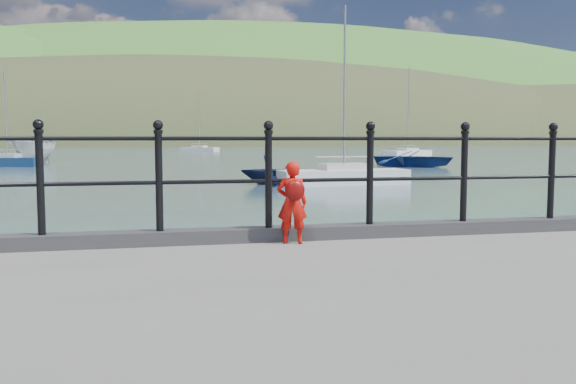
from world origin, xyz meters
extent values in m
plane|color=#2D4251|center=(0.00, 0.00, 0.00)|extent=(600.00, 600.00, 0.00)
cube|color=#28282B|center=(0.00, -0.15, 1.07)|extent=(60.00, 0.30, 0.15)
cylinder|color=black|center=(0.00, -0.15, 1.67)|extent=(18.00, 0.04, 0.04)
cylinder|color=black|center=(0.00, -0.15, 2.15)|extent=(18.00, 0.04, 0.04)
cylinder|color=black|center=(-1.80, -0.15, 1.67)|extent=(0.08, 0.08, 1.05)
sphere|color=black|center=(-1.80, -0.15, 2.29)|extent=(0.11, 0.11, 0.11)
cylinder|color=black|center=(-0.60, -0.15, 1.67)|extent=(0.08, 0.08, 1.05)
sphere|color=black|center=(-0.60, -0.15, 2.29)|extent=(0.11, 0.11, 0.11)
cylinder|color=black|center=(0.60, -0.15, 1.67)|extent=(0.08, 0.08, 1.05)
sphere|color=black|center=(0.60, -0.15, 2.29)|extent=(0.11, 0.11, 0.11)
cylinder|color=black|center=(1.80, -0.15, 1.67)|extent=(0.08, 0.08, 1.05)
sphere|color=black|center=(1.80, -0.15, 2.29)|extent=(0.11, 0.11, 0.11)
cylinder|color=black|center=(3.00, -0.15, 1.67)|extent=(0.08, 0.08, 1.05)
sphere|color=black|center=(3.00, -0.15, 2.29)|extent=(0.11, 0.11, 0.11)
cylinder|color=black|center=(4.20, -0.15, 1.67)|extent=(0.08, 0.08, 1.05)
sphere|color=black|center=(4.20, -0.15, 2.29)|extent=(0.11, 0.11, 0.11)
ellipsoid|color=#333A21|center=(20.00, 195.00, -15.40)|extent=(400.00, 100.00, 88.00)
ellipsoid|color=#387026|center=(60.00, 255.00, -27.30)|extent=(600.00, 180.00, 156.00)
cube|color=silver|center=(-35.00, 181.00, 3.00)|extent=(9.00, 6.00, 6.00)
cube|color=#4C4744|center=(-35.00, 181.00, 7.00)|extent=(9.50, 6.50, 2.00)
cube|color=silver|center=(-12.00, 181.00, 3.00)|extent=(9.00, 6.00, 6.00)
cube|color=#4C4744|center=(-12.00, 181.00, 7.00)|extent=(9.50, 6.50, 2.00)
cube|color=silver|center=(18.00, 181.00, 3.00)|extent=(9.00, 6.00, 6.00)
cube|color=#4C4744|center=(18.00, 181.00, 7.00)|extent=(9.50, 6.50, 2.00)
cube|color=silver|center=(45.00, 181.00, 3.00)|extent=(9.00, 6.00, 6.00)
cube|color=#4C4744|center=(45.00, 181.00, 7.00)|extent=(9.50, 6.50, 2.00)
imported|color=red|center=(0.81, -0.40, 1.45)|extent=(0.37, 0.30, 0.90)
ellipsoid|color=red|center=(0.81, -0.53, 1.59)|extent=(0.22, 0.11, 0.23)
imported|color=navy|center=(18.95, 36.26, 0.63)|extent=(7.32, 7.34, 1.25)
imported|color=silver|center=(-10.20, 48.02, 1.12)|extent=(4.06, 6.21, 2.25)
imported|color=black|center=(4.74, 21.20, 0.68)|extent=(2.61, 2.26, 1.37)
cube|color=white|center=(30.19, 62.85, 0.25)|extent=(7.76, 6.08, 0.90)
cube|color=beige|center=(30.19, 62.85, 0.75)|extent=(3.12, 2.76, 0.50)
cylinder|color=#A5A5A8|center=(30.19, 62.85, 5.76)|extent=(0.10, 0.10, 10.11)
cylinder|color=#A5A5A8|center=(30.19, 62.85, 1.30)|extent=(3.00, 1.98, 0.06)
cube|color=navy|center=(-11.34, 43.39, 0.25)|extent=(5.22, 3.04, 0.90)
cube|color=beige|center=(-11.34, 43.39, 0.75)|extent=(2.00, 1.59, 0.50)
cylinder|color=#A5A5A8|center=(-11.34, 43.39, 3.93)|extent=(0.10, 0.10, 6.47)
cylinder|color=#A5A5A8|center=(-11.34, 43.39, 1.30)|extent=(2.15, 0.74, 0.06)
cube|color=white|center=(7.37, 95.08, 0.25)|extent=(6.44, 5.41, 0.90)
cube|color=beige|center=(7.37, 95.08, 0.75)|extent=(2.66, 2.45, 0.50)
cylinder|color=#A5A5A8|center=(7.37, 95.08, 5.05)|extent=(0.10, 0.10, 8.71)
cylinder|color=#A5A5A8|center=(7.37, 95.08, 1.30)|extent=(2.42, 1.77, 0.06)
cube|color=white|center=(8.11, 20.20, 0.25)|extent=(6.22, 2.20, 0.90)
cube|color=beige|center=(8.11, 20.20, 0.75)|extent=(2.23, 1.36, 0.50)
cylinder|color=#A5A5A8|center=(8.11, 20.20, 4.45)|extent=(0.10, 0.10, 7.50)
cylinder|color=#A5A5A8|center=(8.11, 20.20, 1.30)|extent=(2.74, 0.29, 0.06)
camera|label=1|loc=(-0.69, -6.82, 2.15)|focal=38.00mm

